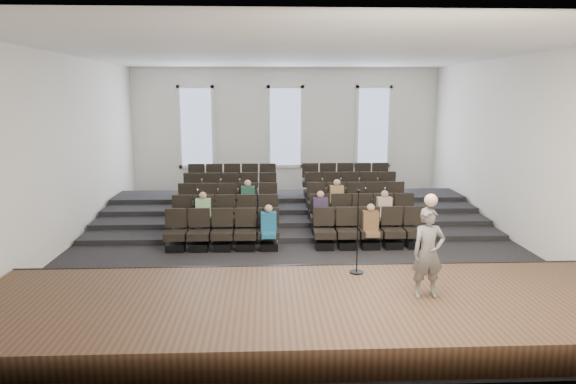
% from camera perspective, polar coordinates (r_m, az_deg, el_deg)
% --- Properties ---
extents(ground, '(14.00, 14.00, 0.00)m').
position_cam_1_polar(ground, '(14.02, 0.82, -5.65)').
color(ground, black).
rests_on(ground, ground).
extents(ceiling, '(12.00, 14.00, 0.02)m').
position_cam_1_polar(ceiling, '(13.48, 0.88, 15.22)').
color(ceiling, white).
rests_on(ceiling, ground).
extents(wall_back, '(12.00, 0.04, 5.00)m').
position_cam_1_polar(wall_back, '(20.51, -0.30, 6.70)').
color(wall_back, white).
rests_on(wall_back, ground).
extents(wall_front, '(12.00, 0.04, 5.00)m').
position_cam_1_polar(wall_front, '(6.62, 4.38, -2.09)').
color(wall_front, white).
rests_on(wall_front, ground).
extents(wall_left, '(0.04, 14.00, 5.00)m').
position_cam_1_polar(wall_left, '(14.48, -23.74, 4.06)').
color(wall_left, white).
rests_on(wall_left, ground).
extents(wall_right, '(0.04, 14.00, 5.00)m').
position_cam_1_polar(wall_right, '(15.12, 24.34, 4.26)').
color(wall_right, white).
rests_on(wall_right, ground).
extents(stage, '(11.80, 3.60, 0.50)m').
position_cam_1_polar(stage, '(9.15, 2.71, -13.21)').
color(stage, '#4D3321').
rests_on(stage, ground).
extents(stage_lip, '(11.80, 0.06, 0.52)m').
position_cam_1_polar(stage_lip, '(10.79, 1.85, -9.39)').
color(stage_lip, black).
rests_on(stage_lip, ground).
extents(risers, '(11.80, 4.80, 0.60)m').
position_cam_1_polar(risers, '(17.03, 0.21, -2.00)').
color(risers, black).
rests_on(risers, ground).
extents(seating_rows, '(6.80, 4.70, 1.67)m').
position_cam_1_polar(seating_rows, '(15.34, 0.50, -1.58)').
color(seating_rows, black).
rests_on(seating_rows, ground).
extents(windows, '(8.44, 0.10, 3.24)m').
position_cam_1_polar(windows, '(20.43, -0.29, 7.24)').
color(windows, white).
rests_on(windows, wall_back).
extents(audience, '(5.45, 2.64, 1.10)m').
position_cam_1_polar(audience, '(14.26, 1.83, -1.92)').
color(audience, '#1A5D84').
rests_on(audience, seating_rows).
extents(speaker, '(0.60, 0.42, 1.57)m').
position_cam_1_polar(speaker, '(9.22, 15.31, -6.53)').
color(speaker, '#64615E').
rests_on(speaker, stage).
extents(mic_stand, '(0.28, 0.28, 1.69)m').
position_cam_1_polar(mic_stand, '(10.21, 7.69, -6.22)').
color(mic_stand, black).
rests_on(mic_stand, stage).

